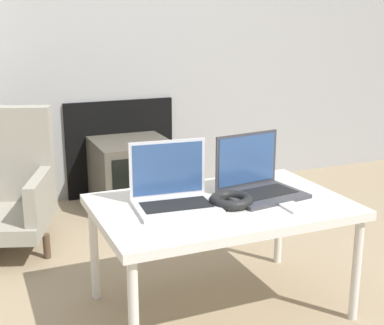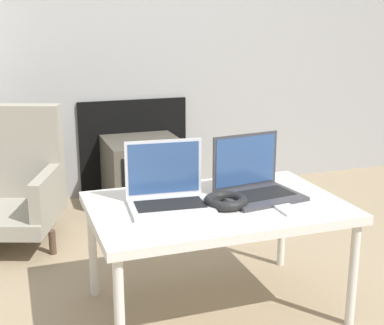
{
  "view_description": "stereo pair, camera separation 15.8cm",
  "coord_description": "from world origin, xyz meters",
  "px_view_note": "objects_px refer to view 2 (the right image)",
  "views": [
    {
      "loc": [
        -0.9,
        -1.59,
        1.17
      ],
      "look_at": [
        0.0,
        0.52,
        0.56
      ],
      "focal_mm": 50.0,
      "sensor_mm": 36.0,
      "label": 1
    },
    {
      "loc": [
        -0.75,
        -1.65,
        1.17
      ],
      "look_at": [
        0.0,
        0.52,
        0.56
      ],
      "focal_mm": 50.0,
      "sensor_mm": 36.0,
      "label": 2
    }
  ],
  "objects_px": {
    "tv": "(144,172)",
    "headphones": "(226,201)",
    "laptop_right": "(255,183)",
    "laptop_left": "(168,192)",
    "phone": "(287,209)"
  },
  "relations": [
    {
      "from": "tv",
      "to": "headphones",
      "type": "bearing_deg",
      "value": -90.91
    },
    {
      "from": "phone",
      "to": "headphones",
      "type": "bearing_deg",
      "value": 149.23
    },
    {
      "from": "laptop_right",
      "to": "tv",
      "type": "height_order",
      "value": "laptop_right"
    },
    {
      "from": "laptop_left",
      "to": "headphones",
      "type": "xyz_separation_m",
      "value": [
        0.21,
        -0.09,
        -0.03
      ]
    },
    {
      "from": "headphones",
      "to": "laptop_left",
      "type": "bearing_deg",
      "value": 157.56
    },
    {
      "from": "laptop_left",
      "to": "phone",
      "type": "bearing_deg",
      "value": -21.69
    },
    {
      "from": "headphones",
      "to": "tv",
      "type": "distance_m",
      "value": 1.46
    },
    {
      "from": "phone",
      "to": "laptop_left",
      "type": "bearing_deg",
      "value": 153.32
    },
    {
      "from": "headphones",
      "to": "phone",
      "type": "bearing_deg",
      "value": -30.77
    },
    {
      "from": "laptop_left",
      "to": "laptop_right",
      "type": "relative_size",
      "value": 0.97
    },
    {
      "from": "headphones",
      "to": "phone",
      "type": "height_order",
      "value": "headphones"
    },
    {
      "from": "headphones",
      "to": "phone",
      "type": "distance_m",
      "value": 0.24
    },
    {
      "from": "phone",
      "to": "laptop_right",
      "type": "bearing_deg",
      "value": 100.5
    },
    {
      "from": "phone",
      "to": "tv",
      "type": "relative_size",
      "value": 0.26
    },
    {
      "from": "laptop_right",
      "to": "tv",
      "type": "bearing_deg",
      "value": 87.87
    }
  ]
}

